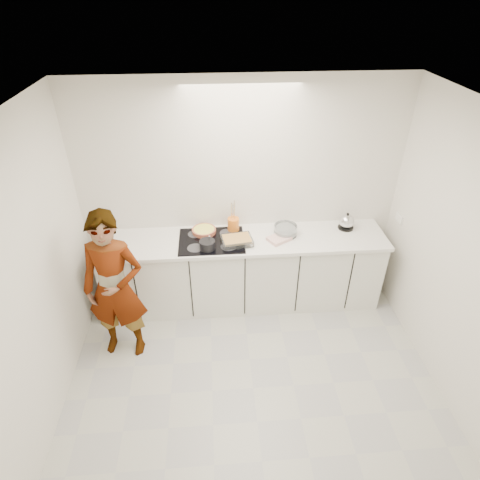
{
  "coord_description": "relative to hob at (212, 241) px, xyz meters",
  "views": [
    {
      "loc": [
        -0.32,
        -2.45,
        3.38
      ],
      "look_at": [
        -0.05,
        1.05,
        1.05
      ],
      "focal_mm": 30.0,
      "sensor_mm": 36.0,
      "label": 1
    }
  ],
  "objects": [
    {
      "name": "wall_left",
      "position": [
        -1.45,
        -1.26,
        0.38
      ],
      "size": [
        0.0,
        3.2,
        2.6
      ],
      "primitive_type": "cube",
      "color": "silver",
      "rests_on": "ground"
    },
    {
      "name": "saucepan",
      "position": [
        -0.05,
        -0.16,
        0.05
      ],
      "size": [
        0.17,
        0.17,
        0.16
      ],
      "color": "black",
      "rests_on": "hob"
    },
    {
      "name": "wall_back",
      "position": [
        0.35,
        0.34,
        0.38
      ],
      "size": [
        3.6,
        0.0,
        2.6
      ],
      "primitive_type": "cube",
      "color": "silver",
      "rests_on": "ground"
    },
    {
      "name": "baking_dish",
      "position": [
        0.28,
        -0.07,
        0.04
      ],
      "size": [
        0.36,
        0.29,
        0.06
      ],
      "color": "silver",
      "rests_on": "hob"
    },
    {
      "name": "kettle",
      "position": [
        1.56,
        0.16,
        0.08
      ],
      "size": [
        0.19,
        0.19,
        0.2
      ],
      "color": "black",
      "rests_on": "countertop"
    },
    {
      "name": "tea_towel",
      "position": [
        0.75,
        -0.03,
        0.01
      ],
      "size": [
        0.3,
        0.28,
        0.04
      ],
      "primitive_type": "cube",
      "rotation": [
        0.0,
        0.0,
        0.54
      ],
      "color": "white",
      "rests_on": "countertop"
    },
    {
      "name": "hob",
      "position": [
        0.0,
        0.0,
        0.0
      ],
      "size": [
        0.72,
        0.54,
        0.01
      ],
      "primitive_type": "cube",
      "color": "black",
      "rests_on": "countertop"
    },
    {
      "name": "ceiling",
      "position": [
        0.35,
        -1.26,
        1.68
      ],
      "size": [
        3.6,
        3.2,
        0.0
      ],
      "primitive_type": "cube",
      "color": "white",
      "rests_on": "wall_back"
    },
    {
      "name": "mixing_bowl",
      "position": [
        0.84,
        0.07,
        0.05
      ],
      "size": [
        0.31,
        0.31,
        0.12
      ],
      "color": "silver",
      "rests_on": "countertop"
    },
    {
      "name": "floor",
      "position": [
        0.35,
        -1.26,
        -0.92
      ],
      "size": [
        3.6,
        3.2,
        0.0
      ],
      "primitive_type": "cube",
      "color": "#BABAAE",
      "rests_on": "ground"
    },
    {
      "name": "countertop",
      "position": [
        0.35,
        0.02,
        -0.03
      ],
      "size": [
        3.24,
        0.64,
        0.04
      ],
      "primitive_type": "cube",
      "color": "white",
      "rests_on": "base_cabinets"
    },
    {
      "name": "wall_right",
      "position": [
        2.15,
        -1.24,
        0.38
      ],
      "size": [
        0.02,
        3.2,
        2.6
      ],
      "color": "silver",
      "rests_on": "ground"
    },
    {
      "name": "cook",
      "position": [
        -0.96,
        -0.63,
        -0.08
      ],
      "size": [
        0.65,
        0.46,
        1.66
      ],
      "primitive_type": "imported",
      "rotation": [
        0.0,
        0.0,
        -0.11
      ],
      "color": "silver",
      "rests_on": "floor"
    },
    {
      "name": "base_cabinets",
      "position": [
        0.35,
        0.02,
        -0.48
      ],
      "size": [
        3.2,
        0.58,
        0.87
      ],
      "primitive_type": "cube",
      "color": "silver",
      "rests_on": "floor"
    },
    {
      "name": "utensil_crock",
      "position": [
        0.26,
        0.2,
        0.08
      ],
      "size": [
        0.14,
        0.14,
        0.16
      ],
      "primitive_type": "cylinder",
      "rotation": [
        0.0,
        0.0,
        -0.04
      ],
      "color": "orange",
      "rests_on": "countertop"
    },
    {
      "name": "tart_dish",
      "position": [
        -0.08,
        0.17,
        0.03
      ],
      "size": [
        0.34,
        0.34,
        0.04
      ],
      "color": "#AE543B",
      "rests_on": "hob"
    }
  ]
}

